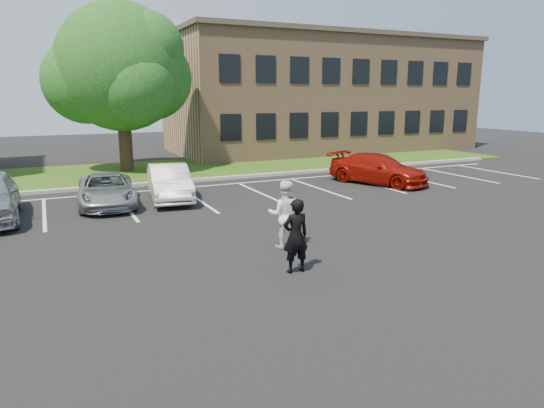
{
  "coord_description": "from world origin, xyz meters",
  "views": [
    {
      "loc": [
        -5.38,
        -10.44,
        4.11
      ],
      "look_at": [
        0.0,
        1.0,
        1.25
      ],
      "focal_mm": 32.0,
      "sensor_mm": 36.0,
      "label": 1
    }
  ],
  "objects_px": {
    "tree": "(122,70)",
    "man_black_suit": "(296,236)",
    "office_building": "(321,94)",
    "man_white_shirt": "(284,214)",
    "car_silver_minivan": "(107,190)",
    "car_white_sedan": "(169,183)",
    "car_red_compact": "(378,169)"
  },
  "relations": [
    {
      "from": "man_white_shirt",
      "to": "car_silver_minivan",
      "type": "xyz_separation_m",
      "value": [
        -3.76,
        7.43,
        -0.33
      ]
    },
    {
      "from": "car_silver_minivan",
      "to": "car_red_compact",
      "type": "bearing_deg",
      "value": 2.63
    },
    {
      "from": "car_white_sedan",
      "to": "car_red_compact",
      "type": "bearing_deg",
      "value": 4.04
    },
    {
      "from": "office_building",
      "to": "tree",
      "type": "relative_size",
      "value": 2.55
    },
    {
      "from": "tree",
      "to": "car_silver_minivan",
      "type": "bearing_deg",
      "value": -104.21
    },
    {
      "from": "tree",
      "to": "man_white_shirt",
      "type": "xyz_separation_m",
      "value": [
        1.66,
        -15.71,
        -4.41
      ]
    },
    {
      "from": "office_building",
      "to": "man_white_shirt",
      "type": "relative_size",
      "value": 11.96
    },
    {
      "from": "tree",
      "to": "man_black_suit",
      "type": "height_order",
      "value": "tree"
    },
    {
      "from": "car_white_sedan",
      "to": "car_silver_minivan",
      "type": "bearing_deg",
      "value": -170.94
    },
    {
      "from": "man_white_shirt",
      "to": "tree",
      "type": "bearing_deg",
      "value": -59.52
    },
    {
      "from": "man_black_suit",
      "to": "man_white_shirt",
      "type": "relative_size",
      "value": 0.95
    },
    {
      "from": "car_white_sedan",
      "to": "car_red_compact",
      "type": "relative_size",
      "value": 0.88
    },
    {
      "from": "man_black_suit",
      "to": "car_red_compact",
      "type": "xyz_separation_m",
      "value": [
        9.01,
        8.71,
        -0.19
      ]
    },
    {
      "from": "car_silver_minivan",
      "to": "car_red_compact",
      "type": "relative_size",
      "value": 0.91
    },
    {
      "from": "office_building",
      "to": "car_silver_minivan",
      "type": "height_order",
      "value": "office_building"
    },
    {
      "from": "car_red_compact",
      "to": "car_white_sedan",
      "type": "bearing_deg",
      "value": 153.92
    },
    {
      "from": "office_building",
      "to": "car_silver_minivan",
      "type": "distance_m",
      "value": 22.38
    },
    {
      "from": "man_black_suit",
      "to": "car_red_compact",
      "type": "relative_size",
      "value": 0.37
    },
    {
      "from": "tree",
      "to": "car_silver_minivan",
      "type": "relative_size",
      "value": 2.02
    },
    {
      "from": "car_silver_minivan",
      "to": "car_white_sedan",
      "type": "bearing_deg",
      "value": 6.66
    },
    {
      "from": "tree",
      "to": "man_black_suit",
      "type": "bearing_deg",
      "value": -86.57
    },
    {
      "from": "man_black_suit",
      "to": "car_silver_minivan",
      "type": "relative_size",
      "value": 0.41
    },
    {
      "from": "car_white_sedan",
      "to": "man_black_suit",
      "type": "bearing_deg",
      "value": -77.93
    },
    {
      "from": "tree",
      "to": "man_black_suit",
      "type": "distance_m",
      "value": 18.1
    },
    {
      "from": "man_white_shirt",
      "to": "car_white_sedan",
      "type": "bearing_deg",
      "value": -55.31
    },
    {
      "from": "man_white_shirt",
      "to": "car_red_compact",
      "type": "relative_size",
      "value": 0.39
    },
    {
      "from": "man_white_shirt",
      "to": "car_silver_minivan",
      "type": "bearing_deg",
      "value": -38.74
    },
    {
      "from": "man_white_shirt",
      "to": "car_red_compact",
      "type": "distance_m",
      "value": 10.88
    },
    {
      "from": "man_black_suit",
      "to": "car_red_compact",
      "type": "height_order",
      "value": "man_black_suit"
    },
    {
      "from": "office_building",
      "to": "man_white_shirt",
      "type": "bearing_deg",
      "value": -122.97
    },
    {
      "from": "car_white_sedan",
      "to": "car_red_compact",
      "type": "distance_m",
      "value": 9.77
    },
    {
      "from": "car_silver_minivan",
      "to": "man_white_shirt",
      "type": "bearing_deg",
      "value": -58.11
    }
  ]
}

